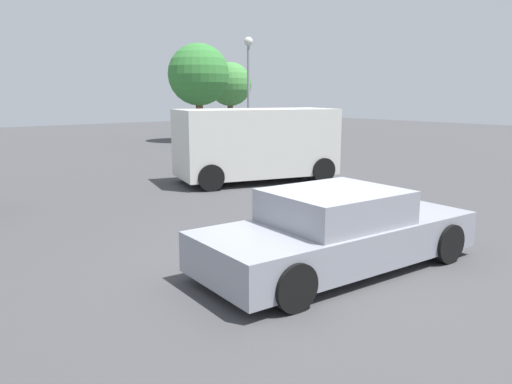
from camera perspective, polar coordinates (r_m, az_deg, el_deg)
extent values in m
plane|color=#424244|center=(7.92, 7.15, -8.58)|extent=(80.00, 80.00, 0.00)
cube|color=gray|center=(7.84, 9.44, -5.38)|extent=(4.71, 2.13, 0.59)
cube|color=gray|center=(7.64, 9.04, -1.61)|extent=(2.05, 1.78, 0.50)
cube|color=slate|center=(8.29, 13.57, -0.78)|extent=(0.18, 1.51, 0.42)
cube|color=slate|center=(7.04, 3.70, -2.57)|extent=(0.18, 1.51, 0.42)
cylinder|color=black|center=(9.55, 12.72, -3.34)|extent=(0.66, 0.27, 0.64)
cylinder|color=black|center=(8.56, 21.05, -5.49)|extent=(0.66, 0.27, 0.64)
cylinder|color=black|center=(7.57, -3.83, -6.91)|extent=(0.66, 0.27, 0.64)
cylinder|color=black|center=(6.28, 4.30, -10.77)|extent=(0.66, 0.27, 0.64)
cube|color=silver|center=(15.35, 0.03, 5.76)|extent=(5.20, 3.33, 2.01)
cube|color=slate|center=(16.39, 7.73, 7.55)|extent=(0.54, 1.67, 0.80)
cylinder|color=black|center=(17.09, 4.34, 3.42)|extent=(0.80, 0.46, 0.76)
cylinder|color=black|center=(15.41, 7.65, 2.51)|extent=(0.80, 0.46, 0.76)
cylinder|color=black|center=(15.76, -7.42, 2.71)|extent=(0.80, 0.46, 0.76)
cylinder|color=black|center=(13.93, -5.24, 1.65)|extent=(0.80, 0.46, 0.76)
cylinder|color=gray|center=(25.75, -0.86, 10.91)|extent=(0.14, 0.14, 5.14)
sphere|color=silver|center=(25.88, -0.88, 16.90)|extent=(0.44, 0.44, 0.44)
cylinder|color=brown|center=(34.06, -2.97, 8.53)|extent=(0.38, 0.38, 2.27)
sphere|color=#478C42|center=(34.04, -3.00, 12.26)|extent=(2.89, 2.89, 2.89)
cylinder|color=brown|center=(28.90, -6.48, 8.23)|extent=(0.41, 0.41, 2.48)
sphere|color=#387F38|center=(28.89, -6.59, 13.25)|extent=(3.46, 3.46, 3.46)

